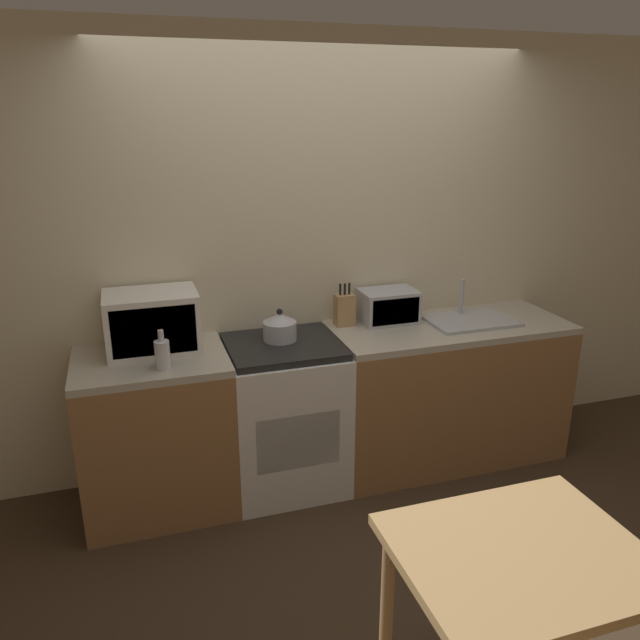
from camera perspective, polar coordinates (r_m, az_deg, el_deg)
The scene contains 12 objects.
ground_plane at distance 3.54m, azimuth 5.15°, elevation -18.86°, with size 16.00×16.00×0.00m, color #3D2D1E.
wall_back at distance 3.82m, azimuth 0.04°, elevation 5.78°, with size 10.00×0.06×2.60m.
counter_left_run at distance 3.63m, azimuth -14.70°, elevation -9.96°, with size 0.81×0.62×0.90m.
counter_right_run at distance 4.08m, azimuth 11.42°, elevation -6.36°, with size 1.47×0.62×0.90m.
stove_range at distance 3.72m, azimuth -3.27°, elevation -8.65°, with size 0.66×0.62×0.90m.
kettle at distance 3.56m, azimuth -3.70°, elevation -0.63°, with size 0.19×0.19×0.19m.
microwave at distance 3.49m, azimuth -15.10°, elevation -0.15°, with size 0.49×0.35×0.33m.
bottle at distance 3.25m, azimuth -14.21°, elevation -3.03°, with size 0.08×0.08×0.21m.
knife_block at distance 3.79m, azimuth 2.25°, elevation 0.96°, with size 0.12×0.08×0.26m.
toaster_oven at distance 3.87m, azimuth 6.26°, elevation 1.27°, with size 0.34×0.24×0.20m.
sink_basin at distance 3.99m, azimuth 13.57°, elevation 0.05°, with size 0.53×0.36×0.24m.
dining_table at distance 2.37m, azimuth 17.72°, elevation -21.60°, with size 0.82×0.68×0.77m.
Camera 1 is at (-1.14, -2.57, 2.15)m, focal length 35.00 mm.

